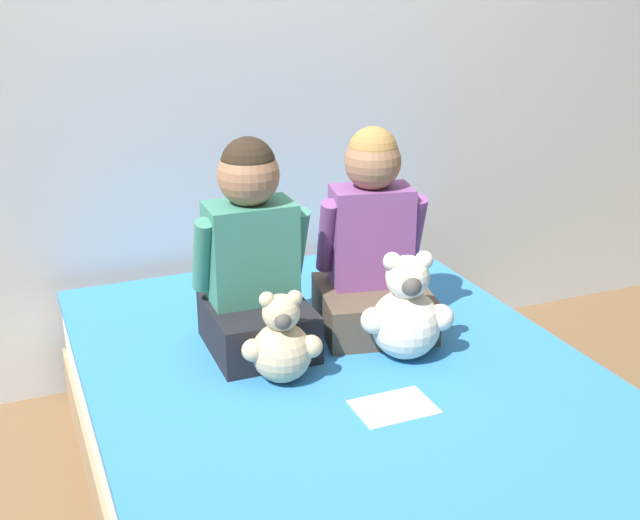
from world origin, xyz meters
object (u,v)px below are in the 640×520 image
Objects in this scene: teddy_bear_held_by_left_child at (282,344)px; sign_card at (394,407)px; child_on_right at (372,248)px; teddy_bear_held_by_right_child at (406,314)px; child_on_left at (253,260)px; bed at (352,450)px.

sign_card is (0.22, -0.26, -0.11)m from teddy_bear_held_by_left_child.
child_on_right reaches higher than teddy_bear_held_by_right_child.
sign_card is at bearing -65.37° from child_on_left.
child_on_left is at bearing -168.56° from child_on_right.
teddy_bear_held_by_right_child is (-0.01, -0.25, -0.12)m from child_on_right.
bed is 9.62× the size of sign_card.
teddy_bear_held_by_right_child is at bearing 56.50° from sign_card.
bed is 6.08× the size of teddy_bear_held_by_right_child.
child_on_left is at bearing 103.74° from teddy_bear_held_by_left_child.
child_on_left is at bearing 113.85° from sign_card.
sign_card is at bearing -77.12° from bed.
child_on_right is at bearing 0.49° from child_on_left.
teddy_bear_held_by_left_child is 1.29× the size of sign_card.
teddy_bear_held_by_left_child is at bearing 131.01° from sign_card.
bed is at bearing -10.80° from teddy_bear_held_by_left_child.
teddy_bear_held_by_right_child is 0.33m from sign_card.
child_on_left is 3.07× the size of sign_card.
child_on_right is (0.21, 0.33, 0.49)m from bed.
child_on_left is at bearing 163.43° from teddy_bear_held_by_right_child.
bed is at bearing -60.28° from child_on_left.
bed is at bearing -111.24° from child_on_right.
teddy_bear_held_by_left_child is (-0.00, -0.25, -0.17)m from child_on_left.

